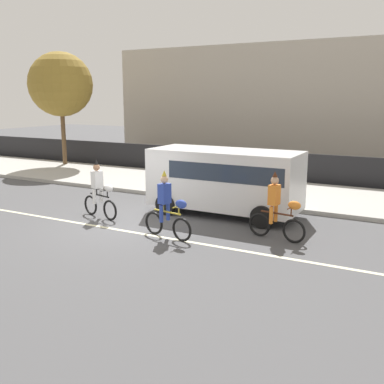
% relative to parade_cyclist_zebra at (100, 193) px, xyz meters
% --- Properties ---
extents(ground_plane, '(80.00, 80.00, 0.00)m').
position_rel_parade_cyclist_zebra_xyz_m(ground_plane, '(1.29, -0.36, -0.84)').
color(ground_plane, '#4C4C4F').
extents(road_centre_line, '(36.00, 0.14, 0.01)m').
position_rel_parade_cyclist_zebra_xyz_m(road_centre_line, '(1.29, -0.86, -0.84)').
color(road_centre_line, beige).
rests_on(road_centre_line, ground).
extents(sidewalk_curb, '(60.00, 5.00, 0.15)m').
position_rel_parade_cyclist_zebra_xyz_m(sidewalk_curb, '(1.29, 6.14, -0.77)').
color(sidewalk_curb, '#ADAAA3').
rests_on(sidewalk_curb, ground).
extents(fence_line, '(40.00, 0.08, 1.40)m').
position_rel_parade_cyclist_zebra_xyz_m(fence_line, '(1.29, 9.04, -0.14)').
color(fence_line, black).
rests_on(fence_line, ground).
extents(building_backdrop, '(28.00, 8.00, 6.90)m').
position_rel_parade_cyclist_zebra_xyz_m(building_backdrop, '(4.86, 17.64, 2.61)').
color(building_backdrop, '#B2A899').
rests_on(building_backdrop, ground).
extents(parade_cyclist_zebra, '(1.69, 0.59, 1.92)m').
position_rel_parade_cyclist_zebra_xyz_m(parade_cyclist_zebra, '(0.00, 0.00, 0.00)').
color(parade_cyclist_zebra, black).
rests_on(parade_cyclist_zebra, ground).
extents(parade_cyclist_cobalt, '(1.70, 0.54, 1.92)m').
position_rel_parade_cyclist_zebra_xyz_m(parade_cyclist_cobalt, '(3.09, -0.82, 0.00)').
color(parade_cyclist_cobalt, black).
rests_on(parade_cyclist_cobalt, ground).
extents(parade_cyclist_orange, '(1.71, 0.52, 1.92)m').
position_rel_parade_cyclist_zebra_xyz_m(parade_cyclist_orange, '(5.83, 0.48, 0.00)').
color(parade_cyclist_orange, black).
rests_on(parade_cyclist_orange, ground).
extents(parked_van_white, '(5.00, 2.22, 2.18)m').
position_rel_parade_cyclist_zebra_xyz_m(parked_van_white, '(3.47, 2.34, 0.44)').
color(parked_van_white, white).
rests_on(parked_van_white, ground).
extents(street_tree_near_lamp, '(3.53, 3.53, 6.21)m').
position_rel_parade_cyclist_zebra_xyz_m(street_tree_near_lamp, '(-9.08, 7.86, 3.74)').
color(street_tree_near_lamp, brown).
rests_on(street_tree_near_lamp, sidewalk_curb).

